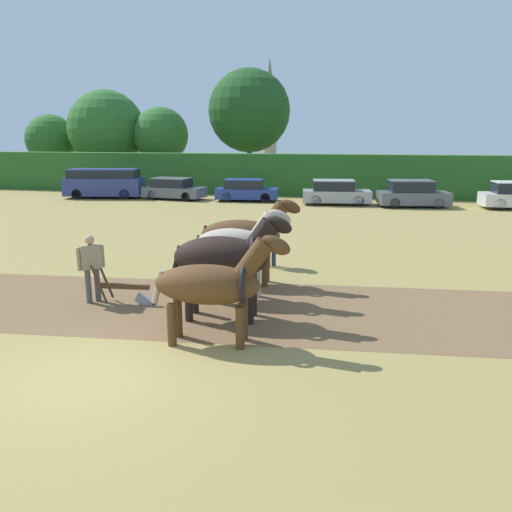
{
  "coord_description": "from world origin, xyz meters",
  "views": [
    {
      "loc": [
        4.65,
        -7.15,
        4.09
      ],
      "look_at": [
        1.9,
        5.03,
        1.1
      ],
      "focal_mm": 35.0,
      "sensor_mm": 36.0,
      "label": 1
    }
  ],
  "objects_px": {
    "draft_horse_lead_left": "(213,284)",
    "parked_car_center_right": "(412,194)",
    "tree_center": "(249,111)",
    "parked_car_left": "(174,189)",
    "tree_left": "(107,129)",
    "draft_horse_lead_right": "(226,258)",
    "farmer_at_plow": "(91,263)",
    "farmer_beside_team": "(271,238)",
    "draft_horse_trail_right": "(244,235)",
    "tree_far_left": "(51,140)",
    "parked_van": "(104,183)",
    "parked_car_center_left": "(246,190)",
    "plow": "(129,292)",
    "parked_car_center": "(336,193)",
    "tree_center_left": "(161,135)",
    "draft_horse_trail_left": "(236,246)",
    "church_spire": "(269,108)"
  },
  "relations": [
    {
      "from": "tree_far_left",
      "to": "parked_van",
      "type": "xyz_separation_m",
      "value": [
        11.05,
        -10.54,
        -2.78
      ]
    },
    {
      "from": "tree_left",
      "to": "farmer_at_plow",
      "type": "relative_size",
      "value": 4.69
    },
    {
      "from": "tree_center_left",
      "to": "tree_center",
      "type": "relative_size",
      "value": 0.69
    },
    {
      "from": "tree_left",
      "to": "draft_horse_lead_right",
      "type": "distance_m",
      "value": 36.91
    },
    {
      "from": "draft_horse_trail_right",
      "to": "farmer_beside_team",
      "type": "height_order",
      "value": "draft_horse_trail_right"
    },
    {
      "from": "tree_left",
      "to": "parked_van",
      "type": "height_order",
      "value": "tree_left"
    },
    {
      "from": "parked_van",
      "to": "tree_far_left",
      "type": "bearing_deg",
      "value": 125.52
    },
    {
      "from": "draft_horse_trail_left",
      "to": "farmer_at_plow",
      "type": "height_order",
      "value": "draft_horse_trail_left"
    },
    {
      "from": "tree_far_left",
      "to": "church_spire",
      "type": "bearing_deg",
      "value": 70.4
    },
    {
      "from": "tree_far_left",
      "to": "farmer_beside_team",
      "type": "distance_m",
      "value": 36.92
    },
    {
      "from": "tree_center_left",
      "to": "parked_van",
      "type": "xyz_separation_m",
      "value": [
        0.28,
        -10.63,
        -3.21
      ]
    },
    {
      "from": "tree_center_left",
      "to": "tree_center",
      "type": "bearing_deg",
      "value": 0.06
    },
    {
      "from": "draft_horse_lead_left",
      "to": "parked_car_center_right",
      "type": "relative_size",
      "value": 0.66
    },
    {
      "from": "tree_center_left",
      "to": "parked_car_center_right",
      "type": "xyz_separation_m",
      "value": [
        20.48,
        -10.7,
        -3.47
      ]
    },
    {
      "from": "church_spire",
      "to": "draft_horse_lead_right",
      "type": "bearing_deg",
      "value": -79.57
    },
    {
      "from": "draft_horse_lead_right",
      "to": "parked_car_center",
      "type": "relative_size",
      "value": 0.66
    },
    {
      "from": "draft_horse_lead_left",
      "to": "parked_car_left",
      "type": "height_order",
      "value": "draft_horse_lead_left"
    },
    {
      "from": "tree_center_left",
      "to": "plow",
      "type": "distance_m",
      "value": 33.39
    },
    {
      "from": "tree_far_left",
      "to": "parked_car_center_right",
      "type": "distance_m",
      "value": 33.15
    },
    {
      "from": "parked_car_center_left",
      "to": "parked_van",
      "type": "bearing_deg",
      "value": 175.25
    },
    {
      "from": "tree_center_left",
      "to": "parked_car_center_right",
      "type": "distance_m",
      "value": 23.37
    },
    {
      "from": "parked_car_left",
      "to": "parked_car_center_right",
      "type": "relative_size",
      "value": 0.97
    },
    {
      "from": "draft_horse_lead_left",
      "to": "parked_car_left",
      "type": "distance_m",
      "value": 24.43
    },
    {
      "from": "farmer_at_plow",
      "to": "farmer_beside_team",
      "type": "height_order",
      "value": "farmer_at_plow"
    },
    {
      "from": "farmer_at_plow",
      "to": "parked_car_center_right",
      "type": "distance_m",
      "value": 22.2
    },
    {
      "from": "tree_center_left",
      "to": "plow",
      "type": "bearing_deg",
      "value": -68.39
    },
    {
      "from": "draft_horse_lead_left",
      "to": "farmer_beside_team",
      "type": "distance_m",
      "value": 6.3
    },
    {
      "from": "draft_horse_lead_left",
      "to": "parked_van",
      "type": "height_order",
      "value": "draft_horse_lead_left"
    },
    {
      "from": "tree_left",
      "to": "draft_horse_lead_right",
      "type": "bearing_deg",
      "value": -57.35
    },
    {
      "from": "tree_center",
      "to": "draft_horse_lead_left",
      "type": "distance_m",
      "value": 33.82
    },
    {
      "from": "plow",
      "to": "parked_car_left",
      "type": "distance_m",
      "value": 21.66
    },
    {
      "from": "farmer_beside_team",
      "to": "parked_car_center_left",
      "type": "distance_m",
      "value": 16.96
    },
    {
      "from": "draft_horse_trail_right",
      "to": "plow",
      "type": "height_order",
      "value": "draft_horse_trail_right"
    },
    {
      "from": "parked_van",
      "to": "church_spire",
      "type": "bearing_deg",
      "value": 76.67
    },
    {
      "from": "church_spire",
      "to": "farmer_at_plow",
      "type": "relative_size",
      "value": 9.2
    },
    {
      "from": "parked_car_left",
      "to": "parked_car_center_left",
      "type": "relative_size",
      "value": 1.0
    },
    {
      "from": "draft_horse_trail_left",
      "to": "tree_center",
      "type": "bearing_deg",
      "value": 97.14
    },
    {
      "from": "farmer_beside_team",
      "to": "tree_left",
      "type": "bearing_deg",
      "value": 175.19
    },
    {
      "from": "tree_left",
      "to": "draft_horse_lead_right",
      "type": "relative_size",
      "value": 2.87
    },
    {
      "from": "farmer_at_plow",
      "to": "tree_center",
      "type": "bearing_deg",
      "value": 137.19
    },
    {
      "from": "tree_far_left",
      "to": "tree_center_left",
      "type": "height_order",
      "value": "tree_center_left"
    },
    {
      "from": "tree_far_left",
      "to": "parked_car_center_right",
      "type": "relative_size",
      "value": 1.41
    },
    {
      "from": "farmer_at_plow",
      "to": "parked_car_center",
      "type": "xyz_separation_m",
      "value": [
        4.7,
        20.22,
        -0.28
      ]
    },
    {
      "from": "tree_far_left",
      "to": "draft_horse_trail_right",
      "type": "xyz_separation_m",
      "value": [
        25.37,
        -28.35,
        -2.4
      ]
    },
    {
      "from": "draft_horse_lead_right",
      "to": "parked_car_left",
      "type": "xyz_separation_m",
      "value": [
        -9.68,
        20.94,
        -0.76
      ]
    },
    {
      "from": "tree_center",
      "to": "parked_car_left",
      "type": "xyz_separation_m",
      "value": [
        -2.76,
        -10.35,
        -5.49
      ]
    },
    {
      "from": "draft_horse_trail_right",
      "to": "draft_horse_lead_left",
      "type": "bearing_deg",
      "value": -89.92
    },
    {
      "from": "draft_horse_lead_left",
      "to": "farmer_at_plow",
      "type": "relative_size",
      "value": 1.66
    },
    {
      "from": "farmer_beside_team",
      "to": "parked_car_center_left",
      "type": "xyz_separation_m",
      "value": [
        -4.83,
        16.26,
        -0.27
      ]
    },
    {
      "from": "draft_horse_trail_right",
      "to": "parked_car_center_left",
      "type": "relative_size",
      "value": 0.7
    }
  ]
}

